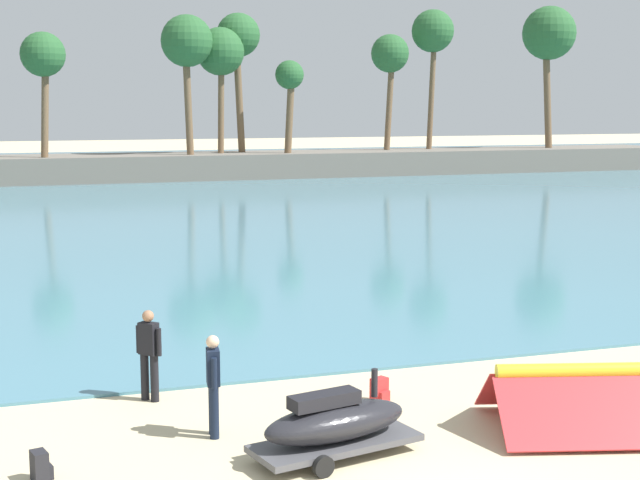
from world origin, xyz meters
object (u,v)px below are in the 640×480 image
Objects in this scene: folded_kite at (597,387)px; person_at_waterline at (149,352)px; watercraft_on_trailer at (335,425)px; backpack_by_trailer at (41,467)px; person_rigging_by_gear at (213,382)px; backpack_near_kite at (380,391)px.

folded_kite is 2.42× the size of person_at_waterline.
watercraft_on_trailer is 4.29m from backpack_by_trailer.
person_rigging_by_gear is 2.27m from person_at_waterline.
person_at_waterline reaches higher than backpack_by_trailer.
watercraft_on_trailer is 2.81m from backpack_near_kite.
backpack_by_trailer is (-4.25, 0.49, -0.31)m from watercraft_on_trailer.
watercraft_on_trailer is 6.26× the size of backpack_near_kite.
backpack_near_kite is at bearing 53.84° from watercraft_on_trailer.
person_at_waterline is at bearing 160.40° from backpack_near_kite.
folded_kite is 7.76m from person_at_waterline.
watercraft_on_trailer is at bearing 177.98° from folded_kite.
watercraft_on_trailer is at bearing -58.28° from person_at_waterline.
person_at_waterline is 3.78× the size of backpack_by_trailer.
person_rigging_by_gear is 3.78× the size of backpack_near_kite.
backpack_by_trailer is at bearing -159.73° from person_rigging_by_gear.
person_at_waterline reaches higher than backpack_near_kite.
person_at_waterline is at bearing 108.32° from person_rigging_by_gear.
backpack_near_kite is (3.90, -1.39, -0.69)m from person_at_waterline.
person_rigging_by_gear is at bearing 135.95° from watercraft_on_trailer.
watercraft_on_trailer reaches higher than backpack_near_kite.
person_at_waterline is (-6.76, 3.80, 0.19)m from folded_kite.
person_rigging_by_gear is 3.35m from backpack_near_kite.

